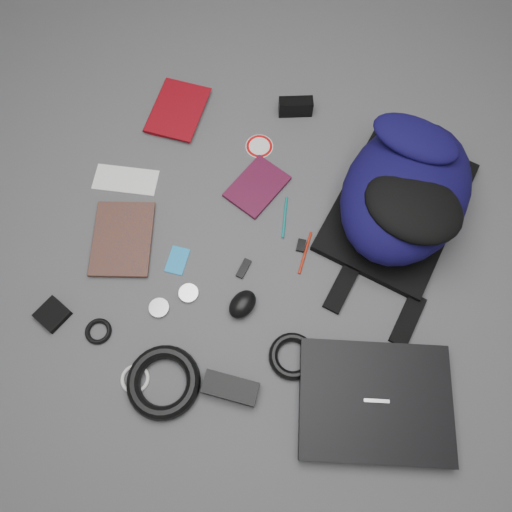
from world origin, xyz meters
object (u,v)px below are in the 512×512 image
(textbook_red, at_px, (154,105))
(dvd_case, at_px, (257,187))
(compact_camera, at_px, (296,107))
(mouse, at_px, (242,304))
(power_brick, at_px, (231,388))
(backpack, at_px, (406,191))
(laptop, at_px, (375,401))
(comic_book, at_px, (93,238))
(pouch, at_px, (52,314))

(textbook_red, relative_size, dvd_case, 1.21)
(compact_camera, relative_size, mouse, 1.21)
(textbook_red, distance_m, compact_camera, 0.47)
(mouse, distance_m, power_brick, 0.23)
(backpack, distance_m, dvd_case, 0.45)
(backpack, bearing_deg, laptop, -73.04)
(dvd_case, height_order, compact_camera, compact_camera)
(backpack, relative_size, mouse, 5.96)
(backpack, relative_size, compact_camera, 4.93)
(laptop, height_order, compact_camera, compact_camera)
(mouse, bearing_deg, dvd_case, 121.86)
(comic_book, distance_m, compact_camera, 0.78)
(power_brick, bearing_deg, compact_camera, 92.36)
(power_brick, bearing_deg, comic_book, 148.61)
(textbook_red, height_order, comic_book, textbook_red)
(compact_camera, xyz_separation_m, pouch, (-0.47, -0.88, -0.02))
(textbook_red, relative_size, compact_camera, 2.02)
(backpack, relative_size, pouch, 7.01)
(backpack, distance_m, mouse, 0.58)
(comic_book, bearing_deg, textbook_red, 74.20)
(pouch, bearing_deg, laptop, 2.04)
(compact_camera, distance_m, mouse, 0.70)
(textbook_red, relative_size, pouch, 2.87)
(compact_camera, bearing_deg, textbook_red, 174.95)
(mouse, relative_size, pouch, 1.18)
(textbook_red, xyz_separation_m, dvd_case, (0.42, -0.20, -0.00))
(dvd_case, xyz_separation_m, pouch, (-0.44, -0.57, 0.00))
(backpack, xyz_separation_m, laptop, (0.06, -0.59, -0.09))
(power_brick, xyz_separation_m, pouch, (-0.55, 0.05, -0.01))
(mouse, bearing_deg, pouch, -139.27)
(backpack, distance_m, comic_book, 0.94)
(backpack, relative_size, comic_book, 2.26)
(dvd_case, distance_m, pouch, 0.71)
(textbook_red, xyz_separation_m, power_brick, (0.53, -0.81, 0.01))
(dvd_case, bearing_deg, compact_camera, 104.75)
(comic_book, height_order, pouch, pouch)
(comic_book, distance_m, pouch, 0.25)
(backpack, relative_size, dvd_case, 2.96)
(laptop, relative_size, dvd_case, 2.15)
(comic_book, distance_m, dvd_case, 0.53)
(laptop, xyz_separation_m, power_brick, (-0.38, -0.08, -0.00))
(comic_book, xyz_separation_m, compact_camera, (0.46, 0.63, 0.02))
(compact_camera, bearing_deg, mouse, -106.31)
(backpack, distance_m, compact_camera, 0.48)
(compact_camera, height_order, power_brick, compact_camera)
(dvd_case, xyz_separation_m, mouse, (0.07, -0.38, 0.02))
(backpack, bearing_deg, textbook_red, -177.71)
(backpack, distance_m, pouch, 1.07)
(textbook_red, height_order, mouse, mouse)
(power_brick, height_order, pouch, power_brick)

